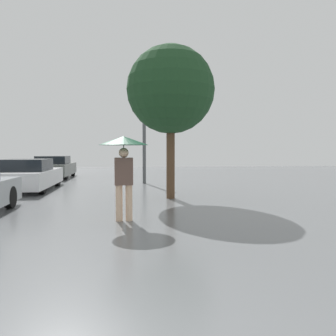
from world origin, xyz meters
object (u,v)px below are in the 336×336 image
Objects in this scene: pedestrian at (124,153)px; tree at (171,90)px; parked_car_third at (28,175)px; street_lamp at (144,130)px; parked_car_farthest at (54,167)px.

tree is at bearing 65.31° from pedestrian.
parked_car_third is 0.90× the size of tree.
tree is 1.24× the size of street_lamp.
pedestrian is at bearing -114.69° from tree.
parked_car_farthest is 6.46m from street_lamp.
street_lamp is (4.65, 2.09, 1.95)m from parked_car_third.
street_lamp is at bearing 83.26° from pedestrian.
pedestrian is at bearing -72.26° from parked_car_farthest.
pedestrian is 0.42× the size of parked_car_third.
street_lamp reaches higher than parked_car_farthest.
pedestrian is 8.44m from street_lamp.
parked_car_third is 5.89m from parked_car_farthest.
pedestrian is 0.38× the size of tree.
pedestrian is 0.43× the size of parked_car_farthest.
pedestrian is 0.47× the size of street_lamp.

